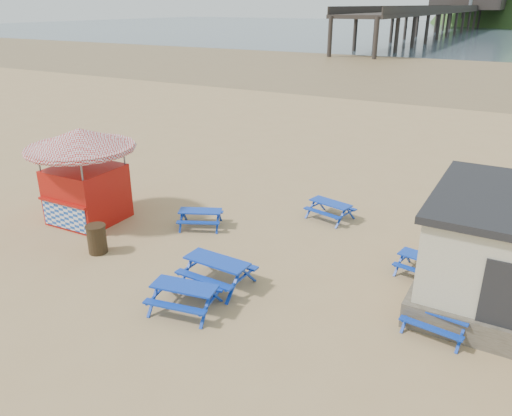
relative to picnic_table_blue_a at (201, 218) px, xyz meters
The scene contains 12 objects.
ground 1.76m from the picnic_table_blue_a, 34.11° to the right, with size 400.00×400.00×0.00m, color tan.
wet_sand 54.05m from the picnic_table_blue_a, 88.48° to the left, with size 400.00×400.00×0.00m, color olive.
picnic_table_blue_a is the anchor object (origin of this frame).
picnic_table_blue_b 5.08m from the picnic_table_blue_a, 38.13° to the left, with size 1.90×1.66×0.69m.
picnic_table_blue_c 8.20m from the picnic_table_blue_a, ahead, with size 1.74×1.50×0.65m.
picnic_table_blue_d 4.33m from the picnic_table_blue_a, 48.07° to the right, with size 2.04×1.67×0.83m.
picnic_table_blue_e 5.56m from the picnic_table_blue_a, 59.10° to the right, with size 2.03×1.75×0.76m.
picnic_table_blue_f 9.43m from the picnic_table_blue_a, 14.69° to the right, with size 1.73×1.46×0.67m.
picnic_table_yellow 4.68m from the picnic_table_blue_a, 165.46° to the right, with size 1.86×1.55×0.73m.
ice_cream_kiosk 4.87m from the picnic_table_blue_a, 158.95° to the right, with size 4.18×4.18×3.66m.
litter_bin 3.92m from the picnic_table_blue_a, 117.59° to the right, with size 0.68×0.68×1.00m.
pier 178.11m from the picnic_table_blue_a, 95.34° to the left, with size 24.00×220.00×39.29m.
Camera 1 is at (8.91, -13.09, 7.87)m, focal length 35.00 mm.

